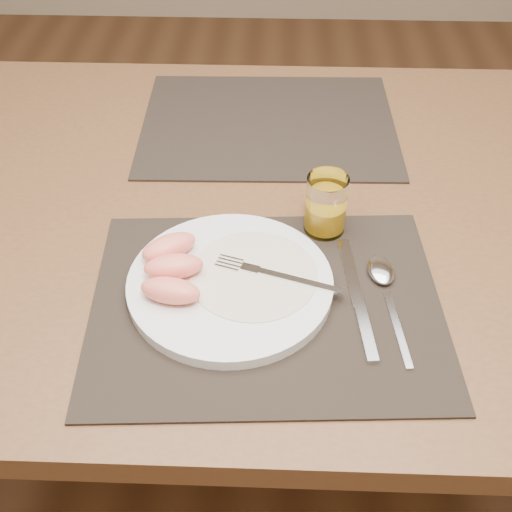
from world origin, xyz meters
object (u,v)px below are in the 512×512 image
object	(u,v)px
table	(257,240)
knife	(359,306)
spoon	(383,278)
juice_glass	(326,207)
plate	(230,284)
fork	(267,273)
placemat_far	(269,124)
placemat_near	(266,304)

from	to	relation	value
table	knife	distance (m)	0.28
knife	spoon	size ratio (longest dim) A/B	1.15
knife	juice_glass	size ratio (longest dim) A/B	2.47
plate	fork	bearing A→B (deg)	13.48
placemat_far	plate	distance (m)	0.42
placemat_far	plate	xyz separation A→B (m)	(-0.04, -0.41, 0.01)
placemat_far	juice_glass	bearing A→B (deg)	-73.24
plate	spoon	world-z (taller)	plate
spoon	fork	bearing A→B (deg)	-176.97
plate	spoon	distance (m)	0.20
placemat_near	placemat_far	world-z (taller)	same
fork	knife	size ratio (longest dim) A/B	0.78
placemat_far	plate	size ratio (longest dim) A/B	1.67
knife	juice_glass	bearing A→B (deg)	103.97
placemat_far	fork	size ratio (longest dim) A/B	2.63
placemat_far	plate	bearing A→B (deg)	-95.74
placemat_far	knife	distance (m)	0.46
plate	fork	size ratio (longest dim) A/B	1.58
plate	juice_glass	bearing A→B (deg)	44.42
table	spoon	world-z (taller)	spoon
placemat_far	spoon	xyz separation A→B (m)	(0.16, -0.39, 0.01)
placemat_near	fork	size ratio (longest dim) A/B	2.63
plate	fork	xyz separation A→B (m)	(0.05, 0.01, 0.01)
table	juice_glass	distance (m)	0.18
placemat_near	placemat_far	bearing A→B (deg)	90.84
fork	juice_glass	size ratio (longest dim) A/B	1.92
knife	spoon	world-z (taller)	spoon
fork	spoon	xyz separation A→B (m)	(0.15, 0.01, -0.01)
placemat_far	juice_glass	xyz separation A→B (m)	(0.09, -0.29, 0.04)
table	plate	distance (m)	0.22
placemat_far	juice_glass	distance (m)	0.30
placemat_far	fork	bearing A→B (deg)	-89.01
knife	spoon	distance (m)	0.06
fork	placemat_far	bearing A→B (deg)	90.99
table	plate	world-z (taller)	plate
spoon	table	bearing A→B (deg)	134.87
table	spoon	bearing A→B (deg)	-45.13
fork	juice_glass	xyz separation A→B (m)	(0.08, 0.11, 0.02)
table	placemat_near	size ratio (longest dim) A/B	3.11
placemat_near	plate	world-z (taller)	plate
table	placemat_far	bearing A→B (deg)	86.58
placemat_far	knife	bearing A→B (deg)	-74.21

